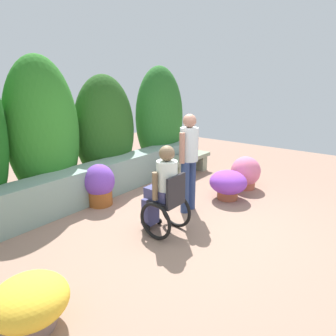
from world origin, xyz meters
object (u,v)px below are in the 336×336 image
(flower_pot_terracotta_by_wall, at_px, (30,303))
(flower_pot_small_foreground, at_px, (100,185))
(stone_bench, at_px, (187,162))
(person_in_wheelchair, at_px, (164,193))
(flower_pot_purple_near, at_px, (228,184))
(flower_pot_red_accent, at_px, (245,173))
(person_standing_companion, at_px, (189,157))

(flower_pot_terracotta_by_wall, xyz_separation_m, flower_pot_small_foreground, (2.22, 1.72, 0.11))
(flower_pot_small_foreground, bearing_deg, stone_bench, -4.75)
(person_in_wheelchair, xyz_separation_m, flower_pot_purple_near, (1.76, -0.14, -0.32))
(person_in_wheelchair, xyz_separation_m, flower_pot_terracotta_by_wall, (-2.14, -0.17, -0.35))
(flower_pot_terracotta_by_wall, xyz_separation_m, flower_pot_red_accent, (4.66, 0.02, 0.05))
(person_standing_companion, bearing_deg, flower_pot_small_foreground, 122.49)
(flower_pot_red_accent, bearing_deg, flower_pot_terracotta_by_wall, -179.74)
(person_standing_companion, relative_size, flower_pot_terracotta_by_wall, 2.40)
(flower_pot_small_foreground, bearing_deg, person_standing_companion, -60.65)
(stone_bench, bearing_deg, flower_pot_red_accent, -98.98)
(flower_pot_terracotta_by_wall, height_order, flower_pot_small_foreground, flower_pot_small_foreground)
(flower_pot_red_accent, bearing_deg, person_standing_companion, 169.36)
(flower_pot_purple_near, height_order, flower_pot_small_foreground, flower_pot_small_foreground)
(person_in_wheelchair, height_order, person_standing_companion, person_standing_companion)
(person_in_wheelchair, height_order, flower_pot_red_accent, person_in_wheelchair)
(flower_pot_purple_near, bearing_deg, flower_pot_terracotta_by_wall, -179.55)
(flower_pot_terracotta_by_wall, relative_size, flower_pot_red_accent, 1.03)
(flower_pot_purple_near, relative_size, flower_pot_red_accent, 1.04)
(stone_bench, bearing_deg, person_in_wheelchair, -159.86)
(person_standing_companion, bearing_deg, person_in_wheelchair, -166.45)
(person_in_wheelchair, distance_m, flower_pot_purple_near, 1.79)
(stone_bench, xyz_separation_m, flower_pot_purple_near, (-0.80, -1.49, 0.00))
(stone_bench, xyz_separation_m, flower_pot_small_foreground, (-2.48, 0.21, 0.09))
(stone_bench, distance_m, flower_pot_red_accent, 1.50)
(person_in_wheelchair, bearing_deg, flower_pot_small_foreground, 91.30)
(person_in_wheelchair, distance_m, person_standing_companion, 0.94)
(person_in_wheelchair, xyz_separation_m, flower_pot_small_foreground, (0.08, 1.55, -0.24))
(person_standing_companion, bearing_deg, flower_pot_terracotta_by_wall, -170.54)
(flower_pot_terracotta_by_wall, height_order, flower_pot_red_accent, flower_pot_red_accent)
(flower_pot_purple_near, distance_m, flower_pot_terracotta_by_wall, 3.90)
(person_standing_companion, xyz_separation_m, flower_pot_purple_near, (0.90, -0.30, -0.66))
(stone_bench, relative_size, flower_pot_red_accent, 2.00)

